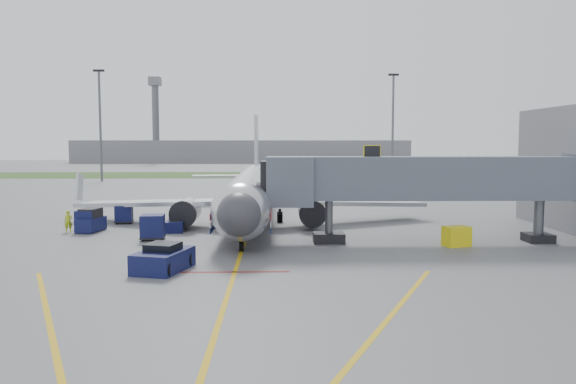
{
  "coord_description": "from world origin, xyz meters",
  "views": [
    {
      "loc": [
        2.27,
        -34.26,
        7.05
      ],
      "look_at": [
        3.21,
        9.74,
        3.2
      ],
      "focal_mm": 35.0,
      "sensor_mm": 36.0,
      "label": 1
    }
  ],
  "objects_px": {
    "pushback_tug": "(163,259)",
    "baggage_tug": "(91,221)",
    "airliner": "(251,193)",
    "ramp_worker": "(68,222)",
    "belt_loader": "(176,224)"
  },
  "relations": [
    {
      "from": "pushback_tug",
      "to": "baggage_tug",
      "type": "distance_m",
      "value": 16.27
    },
    {
      "from": "ramp_worker",
      "to": "airliner",
      "type": "bearing_deg",
      "value": 1.37
    },
    {
      "from": "ramp_worker",
      "to": "belt_loader",
      "type": "bearing_deg",
      "value": -12.75
    },
    {
      "from": "baggage_tug",
      "to": "ramp_worker",
      "type": "xyz_separation_m",
      "value": [
        -1.66,
        -0.33,
        0.03
      ]
    },
    {
      "from": "pushback_tug",
      "to": "belt_loader",
      "type": "xyz_separation_m",
      "value": [
        -1.85,
        14.42,
        -0.14
      ]
    },
    {
      "from": "airliner",
      "to": "ramp_worker",
      "type": "height_order",
      "value": "airliner"
    },
    {
      "from": "belt_loader",
      "to": "ramp_worker",
      "type": "xyz_separation_m",
      "value": [
        -8.32,
        -0.89,
        0.36
      ]
    },
    {
      "from": "belt_loader",
      "to": "ramp_worker",
      "type": "distance_m",
      "value": 8.38
    },
    {
      "from": "airliner",
      "to": "belt_loader",
      "type": "bearing_deg",
      "value": -143.52
    },
    {
      "from": "pushback_tug",
      "to": "belt_loader",
      "type": "bearing_deg",
      "value": 97.31
    },
    {
      "from": "pushback_tug",
      "to": "ramp_worker",
      "type": "bearing_deg",
      "value": 126.94
    },
    {
      "from": "pushback_tug",
      "to": "ramp_worker",
      "type": "relative_size",
      "value": 2.42
    },
    {
      "from": "airliner",
      "to": "pushback_tug",
      "type": "bearing_deg",
      "value": -102.05
    },
    {
      "from": "airliner",
      "to": "pushback_tug",
      "type": "relative_size",
      "value": 8.57
    },
    {
      "from": "pushback_tug",
      "to": "baggage_tug",
      "type": "height_order",
      "value": "baggage_tug"
    }
  ]
}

